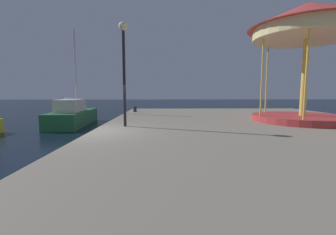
{
  "coord_description": "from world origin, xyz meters",
  "views": [
    {
      "loc": [
        2.67,
        -8.42,
        2.23
      ],
      "look_at": [
        2.88,
        2.14,
        1.05
      ],
      "focal_mm": 24.59,
      "sensor_mm": 36.0,
      "label": 1
    }
  ],
  "objects_px": {
    "sailboat_green": "(73,115)",
    "bollard_south": "(135,109)",
    "carousel": "(307,33)",
    "lamp_post_mid_promenade": "(124,56)"
  },
  "relations": [
    {
      "from": "sailboat_green",
      "to": "lamp_post_mid_promenade",
      "type": "relative_size",
      "value": 1.55
    },
    {
      "from": "lamp_post_mid_promenade",
      "to": "bollard_south",
      "type": "xyz_separation_m",
      "value": [
        -0.46,
        7.06,
        -2.7
      ]
    },
    {
      "from": "sailboat_green",
      "to": "lamp_post_mid_promenade",
      "type": "distance_m",
      "value": 8.01
    },
    {
      "from": "sailboat_green",
      "to": "bollard_south",
      "type": "bearing_deg",
      "value": 15.93
    },
    {
      "from": "sailboat_green",
      "to": "carousel",
      "type": "relative_size",
      "value": 1.18
    },
    {
      "from": "sailboat_green",
      "to": "carousel",
      "type": "xyz_separation_m",
      "value": [
        12.85,
        -4.47,
        4.3
      ]
    },
    {
      "from": "carousel",
      "to": "lamp_post_mid_promenade",
      "type": "xyz_separation_m",
      "value": [
        -8.36,
        -1.44,
        -1.28
      ]
    },
    {
      "from": "sailboat_green",
      "to": "lamp_post_mid_promenade",
      "type": "bearing_deg",
      "value": -52.78
    },
    {
      "from": "lamp_post_mid_promenade",
      "to": "bollard_south",
      "type": "relative_size",
      "value": 10.56
    },
    {
      "from": "carousel",
      "to": "lamp_post_mid_promenade",
      "type": "distance_m",
      "value": 8.58
    }
  ]
}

